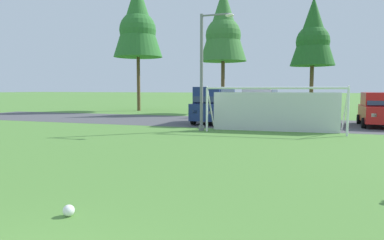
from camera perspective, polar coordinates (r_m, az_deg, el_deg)
ground_plane at (r=17.70m, az=7.77°, el=-2.69°), size 400.00×400.00×0.00m
parking_lot_strip at (r=24.86m, az=11.08°, el=-0.48°), size 52.00×8.40×0.01m
soccer_ball at (r=7.15m, az=-19.52°, el=-13.79°), size 0.22×0.22×0.22m
soccer_goal at (r=19.86m, az=13.33°, el=1.81°), size 7.52×2.37×2.57m
parked_car_slot_far_left at (r=24.38m, az=3.70°, el=2.64°), size 2.32×4.86×2.52m
parked_car_slot_left at (r=23.85m, az=11.15°, el=2.50°), size 2.21×4.81×2.52m
parked_car_slot_center_left at (r=25.23m, az=19.84°, el=1.38°), size 2.19×4.28×1.72m
parked_car_slot_center at (r=25.15m, az=28.17°, el=1.60°), size 2.20×4.63×2.16m
tree_left_edge at (r=39.26m, az=-8.88°, el=15.67°), size 5.24×5.24×13.98m
tree_mid_left at (r=35.00m, az=5.15°, el=14.94°), size 4.56×4.56×12.16m
tree_center_back at (r=35.40m, az=19.20°, el=13.20°), size 4.11×4.11×10.96m
street_lamp at (r=19.93m, az=2.11°, el=8.08°), size 2.00×0.32×6.58m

